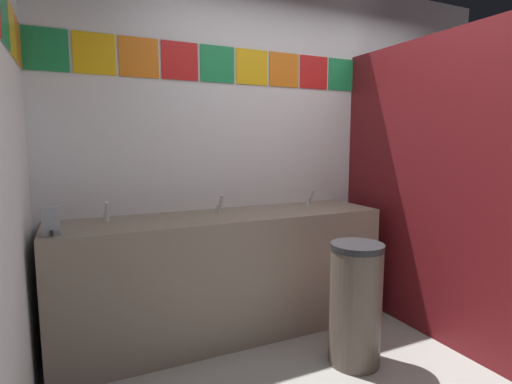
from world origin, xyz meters
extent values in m
cube|color=silver|center=(0.00, 1.52, 1.36)|extent=(3.94, 0.08, 2.71)
cube|color=#1E8C4C|center=(-1.83, 1.47, 1.96)|extent=(0.26, 0.01, 0.26)
cube|color=yellow|center=(-1.55, 1.47, 1.96)|extent=(0.26, 0.01, 0.26)
cube|color=orange|center=(-1.27, 1.47, 1.96)|extent=(0.26, 0.01, 0.26)
cube|color=red|center=(-0.99, 1.47, 1.96)|extent=(0.26, 0.01, 0.26)
cube|color=#1E8C4C|center=(-0.70, 1.47, 1.96)|extent=(0.26, 0.01, 0.26)
cube|color=yellow|center=(-0.42, 1.47, 1.96)|extent=(0.26, 0.01, 0.26)
cube|color=orange|center=(-0.14, 1.47, 1.96)|extent=(0.26, 0.01, 0.26)
cube|color=red|center=(0.14, 1.47, 1.96)|extent=(0.26, 0.01, 0.26)
cube|color=#1E8C4C|center=(0.42, 1.47, 1.96)|extent=(0.26, 0.01, 0.26)
cube|color=yellow|center=(0.70, 1.47, 1.96)|extent=(0.26, 0.01, 0.26)
cube|color=orange|center=(0.99, 1.47, 1.96)|extent=(0.26, 0.01, 0.26)
cube|color=red|center=(1.27, 1.47, 1.96)|extent=(0.26, 0.01, 0.26)
cube|color=#1E8C4C|center=(1.55, 1.47, 1.96)|extent=(0.26, 0.01, 0.26)
cube|color=yellow|center=(1.83, 1.47, 1.96)|extent=(0.26, 0.01, 0.26)
cube|color=#1E8C4C|center=(-1.97, 0.81, 1.96)|extent=(0.01, 0.26, 0.26)
cube|color=yellow|center=(-1.97, 1.08, 1.96)|extent=(0.01, 0.26, 0.26)
cube|color=orange|center=(-1.97, 1.34, 1.96)|extent=(0.01, 0.26, 0.26)
cube|color=gray|center=(-0.77, 1.19, 0.44)|extent=(2.31, 0.57, 0.88)
cube|color=gray|center=(-0.77, 1.46, 0.84)|extent=(2.31, 0.03, 0.08)
cylinder|color=silver|center=(-1.54, 1.16, 0.82)|extent=(0.34, 0.34, 0.10)
cylinder|color=silver|center=(-0.77, 1.16, 0.82)|extent=(0.34, 0.34, 0.10)
cylinder|color=silver|center=(0.00, 1.16, 0.82)|extent=(0.34, 0.34, 0.10)
cylinder|color=silver|center=(-1.54, 1.30, 0.90)|extent=(0.04, 0.04, 0.05)
cylinder|color=silver|center=(-1.54, 1.25, 0.97)|extent=(0.02, 0.06, 0.09)
cylinder|color=silver|center=(-0.77, 1.30, 0.90)|extent=(0.04, 0.04, 0.05)
cylinder|color=silver|center=(-0.77, 1.25, 0.97)|extent=(0.02, 0.06, 0.09)
cylinder|color=silver|center=(0.00, 1.30, 0.90)|extent=(0.04, 0.04, 0.05)
cylinder|color=silver|center=(0.00, 1.25, 0.97)|extent=(0.02, 0.06, 0.09)
cube|color=gray|center=(-1.84, 1.03, 0.96)|extent=(0.09, 0.07, 0.16)
cylinder|color=black|center=(-1.84, 0.99, 0.90)|extent=(0.02, 0.02, 0.03)
cube|color=maroon|center=(0.56, 0.69, 1.06)|extent=(0.04, 1.58, 2.12)
cylinder|color=white|center=(1.05, 0.99, 0.20)|extent=(0.38, 0.38, 0.40)
torus|color=white|center=(1.05, 0.99, 0.42)|extent=(0.39, 0.39, 0.05)
cube|color=white|center=(1.05, 1.20, 0.57)|extent=(0.34, 0.17, 0.34)
cylinder|color=brown|center=(-0.16, 0.49, 0.37)|extent=(0.32, 0.32, 0.73)
cylinder|color=#262628|center=(-0.16, 0.49, 0.75)|extent=(0.33, 0.33, 0.04)
camera|label=1|loc=(-1.72, -1.39, 1.39)|focal=27.76mm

